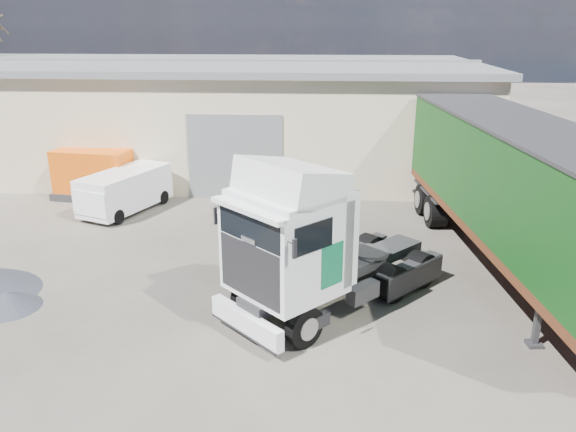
# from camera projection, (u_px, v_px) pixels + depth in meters

# --- Properties ---
(ground) EXTENTS (120.00, 120.00, 0.00)m
(ground) POSITION_uv_depth(u_px,v_px,m) (254.00, 313.00, 14.67)
(ground) COLOR black
(ground) RESTS_ON ground
(warehouse) EXTENTS (30.60, 12.60, 5.42)m
(warehouse) POSITION_uv_depth(u_px,v_px,m) (177.00, 114.00, 29.25)
(warehouse) COLOR #BEAD92
(warehouse) RESTS_ON ground
(tractor_unit) EXTENTS (6.04, 6.13, 4.25)m
(tractor_unit) POSITION_uv_depth(u_px,v_px,m) (309.00, 250.00, 14.06)
(tractor_unit) COLOR black
(tractor_unit) RESTS_ON ground
(box_trailer) EXTENTS (4.12, 13.80, 4.52)m
(box_trailer) POSITION_uv_depth(u_px,v_px,m) (515.00, 182.00, 16.48)
(box_trailer) COLOR #2D2D30
(box_trailer) RESTS_ON ground
(panel_van) EXTENTS (2.97, 4.30, 1.63)m
(panel_van) POSITION_uv_depth(u_px,v_px,m) (123.00, 192.00, 22.17)
(panel_van) COLOR black
(panel_van) RESTS_ON ground
(orange_skip) EXTENTS (3.64, 2.57, 2.11)m
(orange_skip) POSITION_uv_depth(u_px,v_px,m) (97.00, 176.00, 24.10)
(orange_skip) COLOR #2D2D30
(orange_skip) RESTS_ON ground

